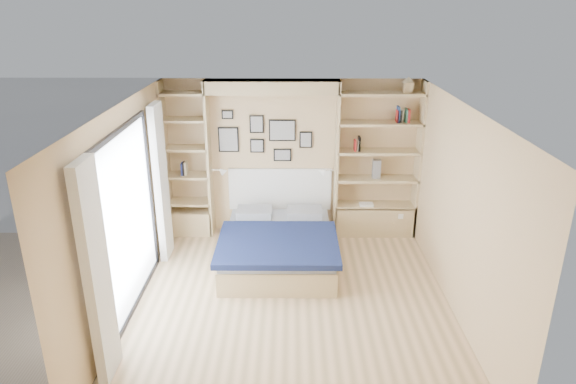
{
  "coord_description": "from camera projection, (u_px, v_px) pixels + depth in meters",
  "views": [
    {
      "loc": [
        -0.01,
        -5.62,
        3.64
      ],
      "look_at": [
        -0.05,
        0.9,
        1.17
      ],
      "focal_mm": 32.0,
      "sensor_mm": 36.0,
      "label": 1
    }
  ],
  "objects": [
    {
      "name": "reading_lamps",
      "position": [
        273.0,
        171.0,
        8.02
      ],
      "size": [
        1.92,
        0.12,
        0.15
      ],
      "color": "silver",
      "rests_on": "ground"
    },
    {
      "name": "shelf_decor",
      "position": [
        364.0,
        133.0,
        7.86
      ],
      "size": [
        3.57,
        0.23,
        2.03
      ],
      "color": "#A51E1E",
      "rests_on": "ground"
    },
    {
      "name": "deck",
      "position": [
        11.0,
        302.0,
        6.56
      ],
      "size": [
        3.2,
        4.0,
        0.05
      ],
      "primitive_type": "cube",
      "color": "#6E5F51",
      "rests_on": "ground"
    },
    {
      "name": "bed",
      "position": [
        279.0,
        245.0,
        7.47
      ],
      "size": [
        1.66,
        2.18,
        1.07
      ],
      "color": "tan",
      "rests_on": "ground"
    },
    {
      "name": "photo_gallery",
      "position": [
        263.0,
        136.0,
        8.05
      ],
      "size": [
        1.48,
        0.02,
        0.82
      ],
      "color": "black",
      "rests_on": "ground"
    },
    {
      "name": "room_shell",
      "position": [
        266.0,
        183.0,
        7.58
      ],
      "size": [
        4.5,
        4.5,
        4.5
      ],
      "color": "tan",
      "rests_on": "ground"
    },
    {
      "name": "ground",
      "position": [
        292.0,
        303.0,
        6.54
      ],
      "size": [
        4.5,
        4.5,
        0.0
      ],
      "primitive_type": "plane",
      "color": "#E1BA8C",
      "rests_on": "ground"
    },
    {
      "name": "deck_chair",
      "position": [
        81.0,
        257.0,
        6.77
      ],
      "size": [
        0.78,
        1.01,
        0.9
      ],
      "rotation": [
        0.0,
        0.0,
        0.32
      ],
      "color": "tan",
      "rests_on": "ground"
    }
  ]
}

